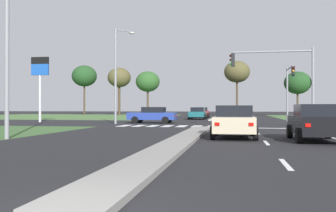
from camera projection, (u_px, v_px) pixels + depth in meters
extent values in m
plane|color=black|center=(210.00, 124.00, 34.37)|extent=(200.00, 200.00, 0.00)
cube|color=#476B38|center=(64.00, 116.00, 62.89)|extent=(35.00, 35.00, 0.01)
cube|color=gray|center=(180.00, 141.00, 15.65)|extent=(1.20, 22.00, 0.14)
cube|color=#ADA89E|center=(220.00, 116.00, 59.00)|extent=(1.20, 36.00, 0.14)
cube|color=silver|center=(286.00, 164.00, 9.76)|extent=(0.14, 2.00, 0.01)
cube|color=silver|center=(266.00, 143.00, 15.67)|extent=(0.14, 2.00, 0.01)
cube|color=silver|center=(258.00, 133.00, 21.58)|extent=(0.14, 2.00, 0.01)
cube|color=silver|center=(253.00, 128.00, 27.49)|extent=(0.14, 2.00, 0.01)
cube|color=silver|center=(249.00, 124.00, 33.40)|extent=(0.14, 2.00, 0.01)
cube|color=silver|center=(257.00, 128.00, 26.82)|extent=(6.40, 0.50, 0.01)
cube|color=silver|center=(125.00, 126.00, 30.35)|extent=(0.70, 2.80, 0.01)
cube|color=silver|center=(139.00, 126.00, 30.15)|extent=(0.70, 2.80, 0.01)
cube|color=silver|center=(153.00, 126.00, 29.95)|extent=(0.70, 2.80, 0.01)
cube|color=silver|center=(167.00, 126.00, 29.75)|extent=(0.70, 2.80, 0.01)
cube|color=silver|center=(182.00, 126.00, 29.56)|extent=(0.70, 2.80, 0.01)
cube|color=silver|center=(197.00, 126.00, 29.36)|extent=(0.70, 2.80, 0.01)
cube|color=silver|center=(212.00, 126.00, 29.16)|extent=(0.70, 2.80, 0.01)
cylinder|color=black|center=(325.00, 122.00, 30.79)|extent=(0.64, 0.22, 0.64)
cylinder|color=black|center=(320.00, 121.00, 32.53)|extent=(0.64, 0.22, 0.64)
cube|color=#A31919|center=(202.00, 113.00, 54.11)|extent=(1.87, 4.32, 0.64)
cube|color=black|center=(202.00, 109.00, 54.26)|extent=(1.65, 1.99, 0.52)
cube|color=red|center=(208.00, 113.00, 56.13)|extent=(0.20, 0.04, 0.14)
cube|color=red|center=(198.00, 112.00, 56.37)|extent=(0.20, 0.04, 0.14)
cylinder|color=black|center=(207.00, 116.00, 52.58)|extent=(0.22, 0.64, 0.64)
cylinder|color=black|center=(194.00, 116.00, 52.90)|extent=(0.22, 0.64, 0.64)
cylinder|color=black|center=(209.00, 115.00, 55.30)|extent=(0.22, 0.64, 0.64)
cylinder|color=black|center=(196.00, 115.00, 55.63)|extent=(0.22, 0.64, 0.64)
cube|color=black|center=(314.00, 125.00, 16.63)|extent=(1.72, 4.23, 0.76)
cube|color=black|center=(315.00, 110.00, 16.48)|extent=(1.52, 1.94, 0.52)
cube|color=red|center=(308.00, 125.00, 14.64)|extent=(0.20, 0.04, 0.14)
cylinder|color=black|center=(290.00, 131.00, 18.11)|extent=(0.22, 0.64, 0.64)
cylinder|color=black|center=(328.00, 132.00, 17.81)|extent=(0.22, 0.64, 0.64)
cylinder|color=black|center=(299.00, 136.00, 15.44)|extent=(0.22, 0.64, 0.64)
cube|color=#19565B|center=(198.00, 114.00, 46.72)|extent=(1.82, 4.44, 0.63)
cube|color=black|center=(198.00, 109.00, 46.87)|extent=(1.60, 2.04, 0.52)
cube|color=red|center=(205.00, 113.00, 48.81)|extent=(0.20, 0.04, 0.14)
cube|color=red|center=(194.00, 113.00, 49.05)|extent=(0.20, 0.04, 0.14)
cylinder|color=black|center=(204.00, 117.00, 45.16)|extent=(0.22, 0.64, 0.64)
cylinder|color=black|center=(189.00, 117.00, 45.48)|extent=(0.22, 0.64, 0.64)
cylinder|color=black|center=(206.00, 116.00, 47.96)|extent=(0.22, 0.64, 0.64)
cylinder|color=black|center=(192.00, 116.00, 48.27)|extent=(0.22, 0.64, 0.64)
cube|color=navy|center=(152.00, 116.00, 35.55)|extent=(4.42, 1.87, 0.66)
cube|color=black|center=(154.00, 110.00, 35.52)|extent=(2.03, 1.65, 0.52)
cube|color=red|center=(175.00, 116.00, 34.46)|extent=(0.04, 0.20, 0.14)
cube|color=red|center=(177.00, 115.00, 35.86)|extent=(0.04, 0.20, 0.14)
cylinder|color=black|center=(135.00, 120.00, 34.86)|extent=(0.64, 0.22, 0.64)
cylinder|color=black|center=(140.00, 119.00, 36.71)|extent=(0.64, 0.22, 0.64)
cylinder|color=black|center=(165.00, 120.00, 34.38)|extent=(0.64, 0.22, 0.64)
cylinder|color=black|center=(169.00, 119.00, 36.22)|extent=(0.64, 0.22, 0.64)
cube|color=#BCAD8E|center=(234.00, 124.00, 18.29)|extent=(1.87, 4.25, 0.71)
cube|color=black|center=(234.00, 111.00, 18.14)|extent=(1.65, 1.95, 0.52)
cube|color=red|center=(217.00, 124.00, 16.30)|extent=(0.20, 0.04, 0.14)
cube|color=red|center=(251.00, 124.00, 16.06)|extent=(0.20, 0.04, 0.14)
cylinder|color=black|center=(216.00, 129.00, 19.79)|extent=(0.22, 0.64, 0.64)
cylinder|color=black|center=(253.00, 130.00, 19.47)|extent=(0.22, 0.64, 0.64)
cylinder|color=black|center=(213.00, 133.00, 17.11)|extent=(0.22, 0.64, 0.64)
cylinder|color=black|center=(256.00, 133.00, 16.79)|extent=(0.22, 0.64, 0.64)
cylinder|color=gray|center=(287.00, 94.00, 39.57)|extent=(0.18, 0.18, 5.61)
cylinder|color=gray|center=(290.00, 68.00, 37.60)|extent=(0.12, 4.02, 0.12)
cube|color=black|center=(293.00, 71.00, 35.62)|extent=(0.32, 0.26, 0.95)
sphere|color=#360503|center=(293.00, 68.00, 35.47)|extent=(0.20, 0.20, 0.20)
sphere|color=orange|center=(293.00, 71.00, 35.47)|extent=(0.20, 0.20, 0.20)
sphere|color=black|center=(293.00, 74.00, 35.46)|extent=(0.20, 0.20, 0.20)
cylinder|color=gray|center=(313.00, 88.00, 26.57)|extent=(0.18, 0.18, 5.67)
cylinder|color=gray|center=(272.00, 52.00, 27.05)|extent=(5.50, 0.12, 0.12)
cube|color=black|center=(233.00, 60.00, 27.52)|extent=(0.26, 0.32, 0.95)
sphere|color=#360503|center=(231.00, 56.00, 27.55)|extent=(0.20, 0.20, 0.20)
sphere|color=#3A2405|center=(231.00, 60.00, 27.55)|extent=(0.20, 0.20, 0.20)
sphere|color=green|center=(231.00, 64.00, 27.55)|extent=(0.20, 0.20, 0.20)
cylinder|color=gray|center=(7.00, 24.00, 17.57)|extent=(0.20, 0.20, 10.59)
cylinder|color=gray|center=(116.00, 76.00, 33.59)|extent=(0.20, 0.20, 8.40)
cylinder|color=gray|center=(124.00, 31.00, 34.07)|extent=(1.23, 1.21, 0.10)
ellipsoid|color=#B2B2A8|center=(132.00, 33.00, 34.53)|extent=(0.56, 0.28, 0.20)
cylinder|color=silver|center=(40.00, 99.00, 37.70)|extent=(0.24, 0.24, 4.64)
cube|color=#194CA5|center=(40.00, 70.00, 37.71)|extent=(1.80, 0.24, 1.10)
cube|color=black|center=(40.00, 61.00, 37.71)|extent=(1.80, 0.24, 0.70)
cylinder|color=#423323|center=(84.00, 99.00, 74.24)|extent=(0.33, 0.33, 6.25)
ellipsoid|color=#1E421E|center=(84.00, 76.00, 74.25)|extent=(4.82, 4.82, 4.10)
cylinder|color=#423323|center=(119.00, 99.00, 71.64)|extent=(0.48, 0.48, 5.88)
ellipsoid|color=#4C4728|center=(119.00, 77.00, 71.65)|extent=(4.35, 4.35, 3.70)
cylinder|color=#423323|center=(148.00, 102.00, 70.37)|extent=(0.36, 0.36, 5.00)
ellipsoid|color=#285123|center=(148.00, 82.00, 70.38)|extent=(4.44, 4.44, 3.78)
cylinder|color=#423323|center=(237.00, 97.00, 65.07)|extent=(0.33, 0.33, 6.34)
ellipsoid|color=#4C4728|center=(237.00, 72.00, 65.08)|extent=(4.37, 4.37, 3.71)
cylinder|color=#423323|center=(298.00, 103.00, 64.80)|extent=(0.33, 0.33, 4.40)
ellipsoid|color=#1E421E|center=(298.00, 83.00, 64.81)|extent=(4.51, 4.51, 3.83)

